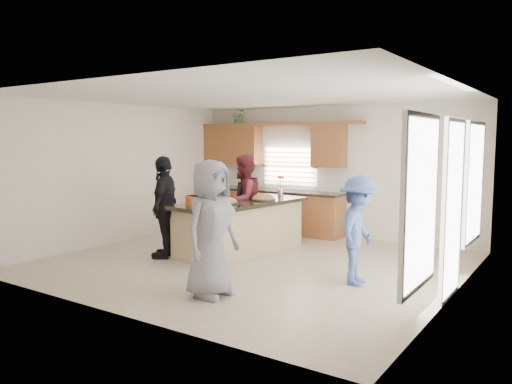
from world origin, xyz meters
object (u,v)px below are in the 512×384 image
Objects in this scene: woman_left_mid at (244,201)px; woman_left_front at (165,207)px; salad_bowl at (197,200)px; woman_left_back at (242,205)px; woman_right_back at (359,231)px; island at (240,228)px; woman_right_front at (211,229)px.

woman_left_front is (-0.63, -1.52, 0.00)m from woman_left_mid.
salad_bowl is 0.25× the size of woman_left_back.
woman_left_mid reaches higher than woman_right_back.
woman_left_back is at bearing 92.71° from salad_bowl.
woman_left_back reaches higher than salad_bowl.
woman_left_back reaches higher than woman_right_back.
woman_left_back is 3.25m from woman_right_back.
woman_left_back is (-0.07, 1.43, -0.26)m from salad_bowl.
salad_bowl is at bearing -98.88° from island.
woman_left_back is 0.88× the size of woman_left_front.
island is 2.78m from woman_right_back.
island is 0.64m from woman_left_mid.
woman_right_back is (2.65, -0.78, 0.33)m from island.
woman_left_back is at bearing 58.83° from woman_right_back.
woman_left_mid is at bearing 28.34° from woman_right_front.
woman_right_front is (1.24, -2.38, 0.46)m from island.
island is 1.79× the size of woman_left_back.
island is at bearing 28.46° from woman_right_front.
woman_right_back is (2.98, -1.30, -0.00)m from woman_left_back.
salad_bowl is 0.22× the size of woman_left_front.
woman_left_mid is (-0.21, 0.41, 0.45)m from island.
woman_left_mid is at bearing 131.54° from woman_left_front.
woman_left_mid is at bearing 24.35° from woman_left_back.
woman_left_front is 1.14× the size of woman_right_back.
woman_left_mid is at bearing 87.57° from salad_bowl.
woman_right_front reaches higher than woman_left_front.
island is at bearing 7.23° from woman_left_back.
woman_left_mid is 0.99× the size of woman_right_front.
woman_left_front is at bearing -20.13° from woman_left_mid.
woman_right_back is 2.14m from woman_right_front.
woman_right_front reaches higher than woman_left_mid.
island is 1.55× the size of woman_right_front.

